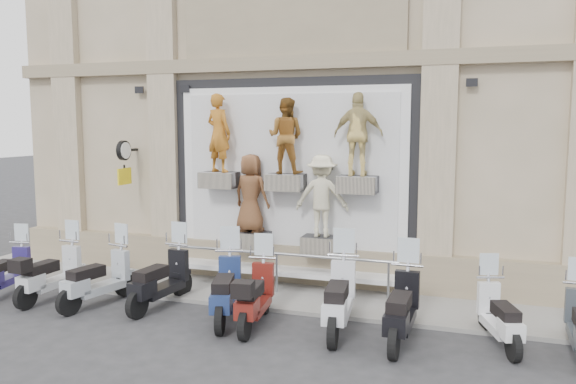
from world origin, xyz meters
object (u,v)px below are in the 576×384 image
clock_sign_bracket (124,157)px  scooter_a (6,262)px  scooter_b (51,262)px  scooter_f (255,283)px  scooter_h (402,294)px  scooter_d (160,268)px  scooter_e (226,277)px  scooter_c (98,267)px  scooter_i (500,304)px  scooter_g (339,284)px  guard_rail (277,274)px

clock_sign_bracket → scooter_a: 3.34m
scooter_b → scooter_f: 4.49m
clock_sign_bracket → scooter_h: bearing=-18.3°
scooter_d → scooter_a: bearing=-169.4°
scooter_e → scooter_f: 0.63m
scooter_e → scooter_h: 3.16m
scooter_c → scooter_i: (7.39, 0.29, -0.08)m
scooter_a → scooter_e: (5.00, 0.00, 0.11)m
clock_sign_bracket → scooter_h: clock_sign_bracket is taller
scooter_g → scooter_h: (1.08, -0.15, -0.03)m
scooter_c → scooter_i: size_ratio=1.11×
guard_rail → scooter_e: bearing=-103.6°
scooter_a → scooter_e: bearing=-10.0°
clock_sign_bracket → scooter_e: clock_sign_bracket is taller
scooter_i → scooter_f: bearing=167.8°
scooter_f → scooter_i: (4.04, 0.39, -0.08)m
guard_rail → scooter_c: 3.56m
scooter_d → scooter_g: bearing=3.2°
guard_rail → scooter_f: 1.80m
scooter_d → scooter_f: (2.12, -0.38, -0.02)m
scooter_c → scooter_e: (2.73, 0.01, 0.04)m
scooter_g → scooter_h: scooter_g is taller
scooter_a → scooter_g: scooter_g is taller
scooter_b → scooter_h: 7.03m
scooter_a → scooter_e: scooter_e is taller
scooter_a → scooter_i: bearing=-8.4°
scooter_g → guard_rail: bearing=130.8°
scooter_f → scooter_b: bearing=171.7°
scooter_d → scooter_g: (3.58, -0.19, 0.05)m
clock_sign_bracket → scooter_g: bearing=-20.1°
clock_sign_bracket → scooter_f: (4.12, -2.23, -2.03)m
scooter_g → scooter_h: bearing=-14.2°
scooter_d → scooter_f: scooter_d is taller
clock_sign_bracket → scooter_b: (-0.37, -2.10, -2.03)m
scooter_a → scooter_g: bearing=-9.4°
scooter_e → clock_sign_bracket: bearing=132.2°
scooter_a → scooter_g: size_ratio=0.84×
scooter_a → scooter_g: 7.08m
scooter_d → scooter_e: scooter_e is taller
scooter_b → scooter_f: scooter_f is taller
guard_rail → scooter_b: (-4.27, -1.63, 0.30)m
scooter_c → scooter_e: size_ratio=0.96×
scooter_b → scooter_g: scooter_g is taller
scooter_e → scooter_h: size_ratio=1.00×
scooter_b → scooter_g: 5.95m
scooter_b → scooter_d: bearing=9.2°
scooter_d → scooter_e: bearing=-3.9°
scooter_h → scooter_f: bearing=-177.6°
scooter_c → scooter_e: scooter_e is taller
scooter_h → scooter_d: bearing=177.4°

